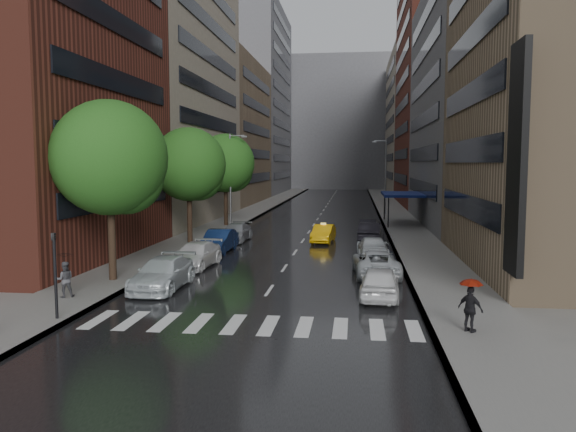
% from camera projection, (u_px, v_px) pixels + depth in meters
% --- Properties ---
extents(ground, '(220.00, 220.00, 0.00)m').
position_uv_depth(ground, '(255.00, 311.00, 24.04)').
color(ground, gray).
rests_on(ground, ground).
extents(road, '(14.00, 140.00, 0.01)m').
position_uv_depth(road, '(323.00, 211.00, 73.47)').
color(road, black).
rests_on(road, ground).
extents(sidewalk_left, '(4.00, 140.00, 0.15)m').
position_uv_depth(sidewalk_left, '(255.00, 210.00, 74.53)').
color(sidewalk_left, gray).
rests_on(sidewalk_left, ground).
extents(sidewalk_right, '(4.00, 140.00, 0.15)m').
position_uv_depth(sidewalk_right, '(392.00, 212.00, 72.39)').
color(sidewalk_right, gray).
rests_on(sidewalk_right, ground).
extents(crosswalk, '(13.15, 2.80, 0.01)m').
position_uv_depth(crosswalk, '(251.00, 325.00, 22.04)').
color(crosswalk, silver).
rests_on(crosswalk, ground).
extents(buildings_left, '(8.00, 108.00, 38.00)m').
position_uv_depth(buildings_left, '(225.00, 97.00, 82.42)').
color(buildings_left, maroon).
rests_on(buildings_left, ground).
extents(buildings_right, '(8.05, 109.10, 36.00)m').
position_uv_depth(buildings_right, '(435.00, 99.00, 76.89)').
color(buildings_right, '#937A5B').
rests_on(buildings_right, ground).
extents(building_far, '(40.00, 14.00, 32.00)m').
position_uv_depth(building_far, '(339.00, 124.00, 139.16)').
color(building_far, slate).
rests_on(building_far, ground).
extents(tree_near, '(6.05, 6.05, 9.65)m').
position_uv_depth(tree_near, '(109.00, 158.00, 29.36)').
color(tree_near, '#382619').
rests_on(tree_near, ground).
extents(tree_mid, '(5.71, 5.71, 9.09)m').
position_uv_depth(tree_mid, '(189.00, 164.00, 43.35)').
color(tree_mid, '#382619').
rests_on(tree_mid, ground).
extents(tree_far, '(5.80, 5.80, 9.24)m').
position_uv_depth(tree_far, '(225.00, 163.00, 55.54)').
color(tree_far, '#382619').
rests_on(tree_far, ground).
extents(taxi, '(1.90, 4.43, 1.42)m').
position_uv_depth(taxi, '(323.00, 234.00, 44.89)').
color(taxi, '#FFB90D').
rests_on(taxi, ground).
extents(parked_cars_left, '(2.55, 22.69, 1.60)m').
position_uv_depth(parked_cars_left, '(205.00, 250.00, 36.22)').
color(parked_cars_left, silver).
rests_on(parked_cars_left, ground).
extents(parked_cars_right, '(2.78, 28.10, 1.60)m').
position_uv_depth(parked_cars_right, '(373.00, 249.00, 36.82)').
color(parked_cars_right, white).
rests_on(parked_cars_right, ground).
extents(ped_black_umbrella, '(1.01, 0.98, 2.09)m').
position_uv_depth(ped_black_umbrella, '(64.00, 271.00, 25.87)').
color(ped_black_umbrella, '#4E4E53').
rests_on(ped_black_umbrella, sidewalk_left).
extents(ped_red_umbrella, '(1.01, 0.99, 2.01)m').
position_uv_depth(ped_red_umbrella, '(471.00, 301.00, 20.53)').
color(ped_red_umbrella, black).
rests_on(ped_red_umbrella, sidewalk_right).
extents(traffic_light, '(0.18, 0.15, 3.45)m').
position_uv_depth(traffic_light, '(55.00, 267.00, 22.25)').
color(traffic_light, black).
rests_on(traffic_light, sidewalk_left).
extents(street_lamp_left, '(1.74, 0.22, 9.00)m').
position_uv_depth(street_lamp_left, '(231.00, 178.00, 54.15)').
color(street_lamp_left, gray).
rests_on(street_lamp_left, sidewalk_left).
extents(street_lamp_right, '(1.74, 0.22, 9.00)m').
position_uv_depth(street_lamp_right, '(385.00, 175.00, 67.15)').
color(street_lamp_right, gray).
rests_on(street_lamp_right, sidewalk_right).
extents(awning, '(4.00, 8.00, 3.12)m').
position_uv_depth(awning, '(402.00, 194.00, 57.28)').
color(awning, navy).
rests_on(awning, sidewalk_right).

